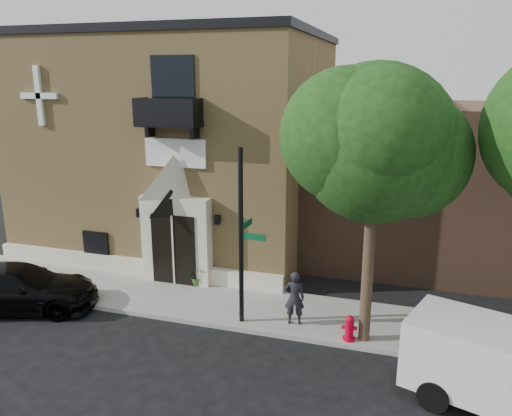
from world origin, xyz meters
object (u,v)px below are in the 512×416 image
(black_sedan, at_px, (17,288))
(street_sign, at_px, (242,237))
(fire_hydrant, at_px, (349,328))
(pedestrian_near, at_px, (294,298))
(dumpster, at_px, (470,335))

(black_sedan, bearing_deg, street_sign, -99.78)
(black_sedan, height_order, fire_hydrant, black_sedan)
(street_sign, distance_m, fire_hydrant, 4.06)
(pedestrian_near, bearing_deg, dumpster, 164.90)
(street_sign, xyz_separation_m, pedestrian_near, (1.57, 0.31, -1.88))
(fire_hydrant, xyz_separation_m, pedestrian_near, (-1.74, 0.51, 0.47))
(dumpster, xyz_separation_m, pedestrian_near, (-4.96, 0.30, 0.28))
(black_sedan, distance_m, street_sign, 7.86)
(black_sedan, height_order, dumpster, black_sedan)
(street_sign, xyz_separation_m, dumpster, (6.52, 0.01, -2.16))
(black_sedan, distance_m, dumpster, 14.05)
(dumpster, bearing_deg, pedestrian_near, -165.57)
(black_sedan, relative_size, street_sign, 0.96)
(black_sedan, relative_size, fire_hydrant, 6.77)
(street_sign, relative_size, fire_hydrant, 7.09)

